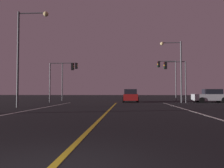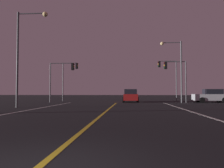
{
  "view_description": "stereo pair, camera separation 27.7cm",
  "coord_description": "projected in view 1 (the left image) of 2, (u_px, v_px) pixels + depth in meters",
  "views": [
    {
      "loc": [
        1.3,
        -3.31,
        1.31
      ],
      "look_at": [
        -0.51,
        23.95,
        2.31
      ],
      "focal_mm": 35.95,
      "sensor_mm": 36.0,
      "label": 1
    },
    {
      "loc": [
        1.58,
        -3.31,
        1.31
      ],
      "look_at": [
        -0.51,
        23.95,
        2.31
      ],
      "focal_mm": 35.95,
      "sensor_mm": 36.0,
      "label": 2
    }
  ],
  "objects": [
    {
      "name": "lane_edge_right",
      "position": [
        210.0,
        116.0,
        12.03
      ],
      "size": [
        0.16,
        30.19,
        0.01
      ],
      "primitive_type": "cube",
      "color": "silver",
      "rests_on": "ground"
    },
    {
      "name": "lane_edge_left",
      "position": [
        3.0,
        115.0,
        12.79
      ],
      "size": [
        0.16,
        30.19,
        0.01
      ],
      "primitive_type": "cube",
      "color": "silver",
      "rests_on": "ground"
    },
    {
      "name": "lane_center_divider",
      "position": [
        103.0,
        116.0,
        12.41
      ],
      "size": [
        0.16,
        30.19,
        0.01
      ],
      "primitive_type": "cube",
      "color": "gold",
      "rests_on": "ground"
    },
    {
      "name": "car_crossing_side",
      "position": [
        211.0,
        96.0,
        28.48
      ],
      "size": [
        4.3,
        2.02,
        1.7
      ],
      "rotation": [
        0.0,
        0.0,
        3.14
      ],
      "color": "black",
      "rests_on": "ground"
    },
    {
      "name": "car_ahead_far",
      "position": [
        130.0,
        96.0,
        29.64
      ],
      "size": [
        2.02,
        4.3,
        1.7
      ],
      "rotation": [
        0.0,
        0.0,
        1.57
      ],
      "color": "black",
      "rests_on": "ground"
    },
    {
      "name": "traffic_light_near_right",
      "position": [
        175.0,
        72.0,
        27.62
      ],
      "size": [
        2.74,
        0.36,
        5.11
      ],
      "rotation": [
        0.0,
        0.0,
        3.14
      ],
      "color": "#4C4C51",
      "rests_on": "ground"
    },
    {
      "name": "traffic_light_near_left",
      "position": [
        62.0,
        73.0,
        28.56
      ],
      "size": [
        3.23,
        0.36,
        5.07
      ],
      "color": "#4C4C51",
      "rests_on": "ground"
    },
    {
      "name": "traffic_light_far_right",
      "position": [
        167.0,
        71.0,
        33.12
      ],
      "size": [
        2.78,
        0.36,
        5.96
      ],
      "rotation": [
        0.0,
        0.0,
        3.14
      ],
      "color": "#4C4C51",
      "rests_on": "ground"
    },
    {
      "name": "traffic_light_far_left",
      "position": [
        69.0,
        73.0,
        34.09
      ],
      "size": [
        2.45,
        0.36,
        5.81
      ],
      "color": "#4C4C51",
      "rests_on": "ground"
    },
    {
      "name": "street_lamp_right_near",
      "position": [
        223.0,
        34.0,
        14.03
      ],
      "size": [
        2.63,
        0.44,
        7.74
      ],
      "rotation": [
        0.0,
        0.0,
        3.14
      ],
      "color": "#4C4C51",
      "rests_on": "ground"
    },
    {
      "name": "street_lamp_left_mid",
      "position": [
        25.0,
        46.0,
        19.11
      ],
      "size": [
        2.71,
        0.44,
        8.23
      ],
      "color": "#4C4C51",
      "rests_on": "ground"
    },
    {
      "name": "street_lamp_right_far",
      "position": [
        176.0,
        63.0,
        27.59
      ],
      "size": [
        2.63,
        0.44,
        7.59
      ],
      "rotation": [
        0.0,
        0.0,
        3.14
      ],
      "color": "#4C4C51",
      "rests_on": "ground"
    }
  ]
}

